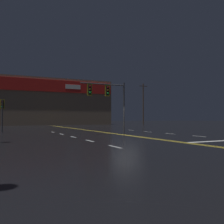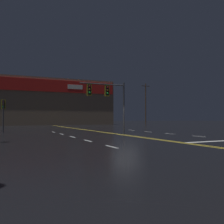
# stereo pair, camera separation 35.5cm
# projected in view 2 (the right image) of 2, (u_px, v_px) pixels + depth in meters

# --- Properties ---
(ground_plane) EXTENTS (200.00, 200.00, 0.00)m
(ground_plane) POSITION_uv_depth(u_px,v_px,m) (126.00, 135.00, 20.79)
(ground_plane) COLOR black
(road_markings) EXTENTS (13.52, 60.00, 0.01)m
(road_markings) POSITION_uv_depth(u_px,v_px,m) (142.00, 136.00, 19.97)
(road_markings) COLOR gold
(road_markings) RESTS_ON ground
(traffic_signal_median) EXTENTS (4.19, 0.36, 4.62)m
(traffic_signal_median) POSITION_uv_depth(u_px,v_px,m) (106.00, 94.00, 21.70)
(traffic_signal_median) COLOR #38383D
(traffic_signal_median) RESTS_ON ground
(traffic_signal_corner_northwest) EXTENTS (0.42, 0.36, 3.33)m
(traffic_signal_corner_northwest) POSITION_uv_depth(u_px,v_px,m) (3.00, 108.00, 25.44)
(traffic_signal_corner_northwest) COLOR #38383D
(traffic_signal_corner_northwest) RESTS_ON ground
(building_backdrop) EXTENTS (27.25, 10.23, 9.62)m
(building_backdrop) POSITION_uv_depth(u_px,v_px,m) (47.00, 103.00, 54.42)
(building_backdrop) COLOR #7A6651
(building_backdrop) RESTS_ON ground
(utility_pole_row) EXTENTS (47.16, 0.26, 12.25)m
(utility_pole_row) POSITION_uv_depth(u_px,v_px,m) (39.00, 96.00, 49.55)
(utility_pole_row) COLOR #4C3828
(utility_pole_row) RESTS_ON ground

